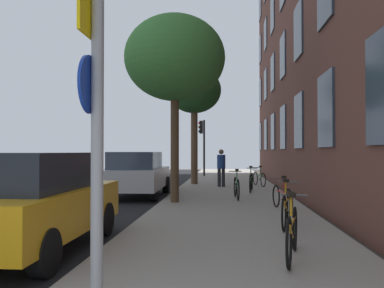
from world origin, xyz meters
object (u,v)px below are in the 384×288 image
at_px(tree_far, 194,92).
at_px(car_1, 137,173).
at_px(traffic_light, 202,137).
at_px(bicycle_0, 292,233).
at_px(car_0, 32,201).
at_px(bicycle_1, 286,208).
at_px(bicycle_5, 259,178).
at_px(bicycle_3, 237,187).
at_px(tree_near, 175,59).
at_px(sign_post, 95,105).
at_px(bicycle_2, 282,197).
at_px(bicycle_4, 251,181).
at_px(pedestrian_0, 221,165).

bearing_deg(tree_far, car_1, -111.58).
height_order(traffic_light, bicycle_0, traffic_light).
bearing_deg(car_0, car_1, 90.61).
height_order(tree_far, bicycle_1, tree_far).
bearing_deg(bicycle_5, car_0, -111.91).
xyz_separation_m(bicycle_3, car_0, (-3.50, -6.72, 0.34)).
height_order(bicycle_0, car_1, car_1).
bearing_deg(traffic_light, bicycle_5, -68.23).
relative_size(tree_near, bicycle_1, 3.49).
xyz_separation_m(sign_post, bicycle_2, (2.73, 6.86, -1.63)).
distance_m(bicycle_2, bicycle_4, 4.83).
bearing_deg(car_1, bicycle_5, 35.96).
relative_size(bicycle_3, car_1, 0.39).
xyz_separation_m(bicycle_0, car_1, (-4.16, 8.58, 0.35)).
bearing_deg(traffic_light, tree_near, -90.47).
xyz_separation_m(tree_near, bicycle_5, (3.02, 5.79, -3.99)).
xyz_separation_m(bicycle_0, pedestrian_0, (-1.11, 11.62, 0.55)).
distance_m(bicycle_0, bicycle_4, 9.60).
xyz_separation_m(tree_far, bicycle_2, (2.93, -8.25, -4.01)).
bearing_deg(bicycle_1, bicycle_0, -96.78).
xyz_separation_m(pedestrian_0, car_1, (-3.05, -3.05, -0.20)).
height_order(bicycle_1, bicycle_2, bicycle_1).
distance_m(tree_far, pedestrian_0, 3.94).
bearing_deg(tree_near, sign_post, -88.11).
relative_size(tree_far, bicycle_3, 3.24).
xyz_separation_m(bicycle_5, pedestrian_0, (-1.66, -0.37, 0.57)).
bearing_deg(bicycle_2, car_1, 141.18).
height_order(sign_post, car_0, sign_post).
height_order(traffic_light, bicycle_5, traffic_light).
bearing_deg(pedestrian_0, tree_near, -104.03).
bearing_deg(bicycle_0, bicycle_3, 94.58).
xyz_separation_m(tree_far, car_0, (-1.68, -12.56, -3.64)).
relative_size(bicycle_0, bicycle_4, 0.98).
relative_size(bicycle_0, car_0, 0.42).
relative_size(tree_near, tree_far, 1.03).
relative_size(bicycle_1, pedestrian_0, 1.00).
bearing_deg(bicycle_1, car_1, 125.75).
bearing_deg(bicycle_3, bicycle_4, 75.48).
relative_size(sign_post, bicycle_5, 2.17).
xyz_separation_m(bicycle_1, bicycle_3, (-0.86, 4.80, -0.01)).
bearing_deg(bicycle_4, car_1, -166.33).
bearing_deg(bicycle_3, tree_far, 107.27).
height_order(bicycle_1, car_0, car_0).
distance_m(bicycle_2, car_0, 6.32).
xyz_separation_m(bicycle_4, car_1, (-4.21, -1.02, 0.34)).
relative_size(bicycle_2, bicycle_5, 1.02).
height_order(bicycle_2, bicycle_3, bicycle_3).
bearing_deg(bicycle_0, bicycle_5, 87.35).
bearing_deg(bicycle_4, sign_post, -100.85).
relative_size(bicycle_5, car_0, 0.40).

